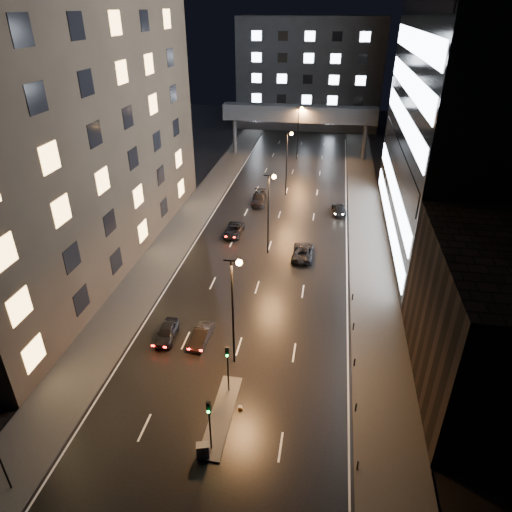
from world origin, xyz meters
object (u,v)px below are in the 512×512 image
object	(u,v)px
car_away_c	(233,230)
car_toward_a	(303,252)
car_away_d	(259,199)
utility_cabinet	(203,450)
car_away_b	(201,335)
car_away_a	(167,332)
car_toward_b	(339,209)

from	to	relation	value
car_away_c	car_toward_a	size ratio (longest dim) A/B	0.91
car_away_d	utility_cabinet	size ratio (longest dim) A/B	4.69
car_away_c	car_away_d	size ratio (longest dim) A/B	0.91
car_away_c	car_toward_a	world-z (taller)	car_toward_a
car_away_b	car_toward_a	size ratio (longest dim) A/B	0.74
car_away_a	car_away_d	distance (m)	33.88
car_away_a	car_away_c	size ratio (longest dim) A/B	0.83
car_away_b	car_toward_b	world-z (taller)	car_toward_b
car_away_a	car_toward_b	xyz separation A→B (m)	(15.35, 31.98, -0.02)
car_away_a	car_away_c	xyz separation A→B (m)	(1.51, 22.18, -0.01)
car_away_a	car_away_b	bearing A→B (deg)	-1.78
car_away_a	car_toward_a	xyz separation A→B (m)	(11.13, 17.60, 0.06)
car_away_b	car_toward_b	distance (m)	34.10
car_away_c	car_toward_b	size ratio (longest dim) A/B	1.07
car_away_d	car_toward_a	xyz separation A→B (m)	(8.02, -16.13, -0.03)
car_away_c	car_away_d	distance (m)	11.66
car_away_a	car_toward_a	bearing A→B (deg)	54.12
car_away_c	car_toward_b	xyz separation A→B (m)	(13.84, 9.80, -0.01)
car_away_c	utility_cabinet	size ratio (longest dim) A/B	4.28
car_away_a	car_toward_b	size ratio (longest dim) A/B	0.88
car_away_d	car_toward_b	world-z (taller)	car_away_d
car_away_d	car_away_c	bearing A→B (deg)	-102.53
car_away_a	car_toward_b	bearing A→B (deg)	60.79
car_away_d	car_away_a	bearing A→B (deg)	-99.92
car_toward_b	utility_cabinet	size ratio (longest dim) A/B	4.02
car_away_b	car_away_d	size ratio (longest dim) A/B	0.75
car_away_b	utility_cabinet	xyz separation A→B (m)	(3.42, -11.87, 0.06)
car_away_b	utility_cabinet	distance (m)	12.35
car_away_c	utility_cabinet	world-z (taller)	car_away_c
car_away_a	utility_cabinet	world-z (taller)	car_away_a
car_away_d	car_toward_a	distance (m)	18.02
car_away_c	car_away_d	xyz separation A→B (m)	(1.60, 11.55, 0.10)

